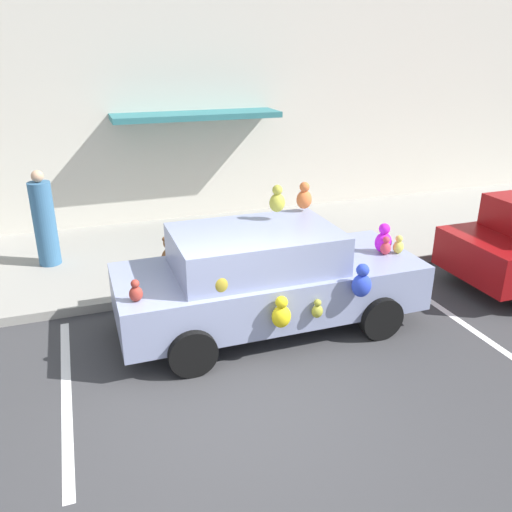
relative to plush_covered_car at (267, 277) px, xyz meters
The scene contains 8 objects.
ground_plane 2.13m from the plush_covered_car, 118.52° to the right, with size 60.00×60.00×0.00m, color #38383A.
sidewalk 3.48m from the plush_covered_car, 106.08° to the left, with size 24.00×4.00×0.15m, color gray.
storefront_building 5.99m from the plush_covered_car, 99.76° to the left, with size 24.00×1.25×6.40m.
parking_stripe_front 3.06m from the plush_covered_car, 14.38° to the right, with size 0.12×3.60×0.01m, color silver.
parking_stripe_rear 3.09m from the plush_covered_car, 165.78° to the right, with size 0.12×3.60×0.01m, color silver.
plush_covered_car is the anchor object (origin of this frame).
teddy_bear_on_sidewalk 2.50m from the plush_covered_car, 114.09° to the left, with size 0.34×0.28×0.64m.
pedestrian_near_shopfront 4.52m from the plush_covered_car, 133.19° to the left, with size 0.40×0.40×1.77m.
Camera 1 is at (-1.53, -4.80, 3.95)m, focal length 36.78 mm.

